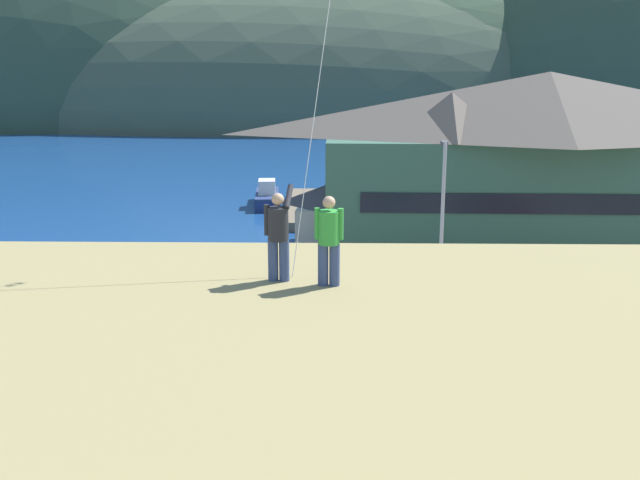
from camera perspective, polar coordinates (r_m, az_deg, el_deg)
ground_plane at (r=23.83m, az=-2.07°, el=-14.79°), size 600.00×600.00×0.00m
parking_lot_pad at (r=28.28m, az=-1.51°, el=-9.79°), size 40.00×20.00×0.10m
bay_water at (r=81.64m, az=0.24°, el=6.10°), size 360.00×84.00×0.03m
far_hill_west_ridge at (r=148.14m, az=-21.52°, el=8.78°), size 126.83×56.05×70.70m
far_hill_east_peak at (r=135.19m, az=-0.52°, el=9.32°), size 147.03×59.08×51.87m
far_hill_center_saddle at (r=130.53m, az=4.26°, el=9.11°), size 127.29×44.33×48.67m
harbor_lodge at (r=44.48m, az=17.11°, el=5.95°), size 26.84×9.53×10.67m
storage_shed_waterside at (r=44.57m, az=2.08°, el=2.23°), size 6.61×5.94×4.42m
wharf_dock at (r=55.16m, az=-1.03°, el=2.50°), size 3.20×12.99×0.70m
moored_boat_wharfside at (r=57.70m, az=-4.15°, el=3.36°), size 2.24×5.87×2.16m
parked_car_mid_row_near at (r=29.04m, az=-0.57°, el=-6.96°), size 4.26×2.16×1.82m
parked_car_lone_by_shed at (r=31.32m, az=22.76°, el=-6.51°), size 4.32×2.30×1.82m
parked_car_corner_spot at (r=29.47m, az=-12.18°, el=-6.97°), size 4.35×2.37×1.82m
parked_car_back_row_right at (r=23.13m, az=9.76°, el=-12.97°), size 4.23×2.11×1.82m
parking_light_pole at (r=32.47m, az=9.50°, el=1.62°), size 0.24×0.78×7.86m
person_kite_flyer at (r=14.11m, az=-3.28°, el=0.53°), size 0.56×0.64×1.86m
person_companion at (r=13.78m, az=0.70°, el=0.16°), size 0.55×0.40×1.74m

